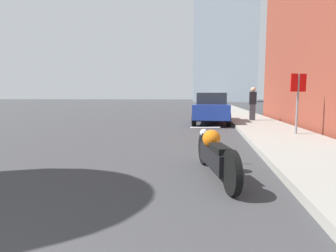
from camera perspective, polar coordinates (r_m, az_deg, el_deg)
sidewalk at (r=39.69m, az=12.39°, el=4.17°), size 2.54×240.00×0.15m
distant_tower at (r=96.54m, az=12.16°, el=21.35°), size 19.51×19.51×53.64m
motorcycle at (r=4.72m, az=10.09°, el=-5.97°), size 0.83×2.38×0.80m
parked_car_blue at (r=14.18m, az=9.47°, el=3.86°), size 1.92×4.37×1.63m
parked_car_silver at (r=27.12m, az=8.90°, el=4.99°), size 2.04×4.17×1.74m
parked_car_green at (r=38.27m, az=8.84°, el=5.43°), size 2.03×4.15×1.84m
stop_sign at (r=9.97m, az=26.43°, el=6.46°), size 0.57×0.26×2.04m
pedestrian at (r=15.07m, az=17.96°, el=4.77°), size 0.36×0.25×1.80m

